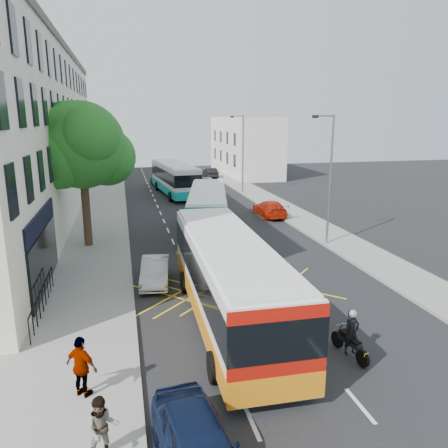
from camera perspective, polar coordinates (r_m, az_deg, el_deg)
ground at (r=16.19m, az=11.81°, el=-16.04°), size 120.00×120.00×0.00m
pavement_left at (r=28.82m, az=-17.22°, el=-2.74°), size 5.00×70.00×0.15m
pavement_right at (r=31.85m, az=12.80°, el=-0.91°), size 3.00×70.00×0.15m
terrace_main at (r=37.94m, az=-25.49°, el=10.65°), size 8.30×45.00×13.50m
terrace_far at (r=68.14m, az=-20.10°, el=10.48°), size 8.00×20.00×10.00m
building_right at (r=63.16m, az=2.69°, el=10.17°), size 6.00×18.00×8.00m
street_tree at (r=27.74m, az=-18.16°, el=9.65°), size 6.30×5.70×8.80m
lamp_near at (r=27.79m, az=13.55°, el=6.48°), size 1.45×0.15×8.00m
lamp_far at (r=46.45m, az=2.37°, el=9.64°), size 1.45×0.15×8.00m
railings at (r=19.65m, az=-22.64°, el=-8.99°), size 0.08×5.60×1.14m
bus_near at (r=17.34m, az=0.60°, el=-7.11°), size 3.20×12.13×3.40m
bus_mid at (r=30.79m, az=-2.14°, el=1.84°), size 4.70×11.11×3.04m
bus_far at (r=46.37m, az=-6.46°, el=5.97°), size 3.89×11.90×3.29m
motorbike at (r=15.80m, az=16.24°, el=-13.74°), size 0.67×1.94×1.73m
parked_car_blue at (r=11.15m, az=-3.50°, el=-26.95°), size 2.09×4.28×1.41m
parked_car_silver at (r=21.81m, az=-8.98°, el=-6.10°), size 1.76×3.87×1.23m
red_hatchback at (r=36.15m, az=6.02°, el=2.04°), size 1.84×4.53×1.31m
distant_car_grey at (r=52.80m, az=-8.19°, el=5.64°), size 2.48×4.55×1.21m
distant_car_silver at (r=49.81m, az=-2.33°, el=5.43°), size 1.85×4.37×1.47m
distant_car_dark at (r=59.22m, az=-1.81°, el=6.70°), size 1.53×4.08×1.33m
pedestrian_near at (r=11.51m, az=-15.61°, el=-24.34°), size 0.84×0.69×1.61m
pedestrian_far at (r=13.66m, az=-18.09°, el=-17.31°), size 1.12×1.02×1.84m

